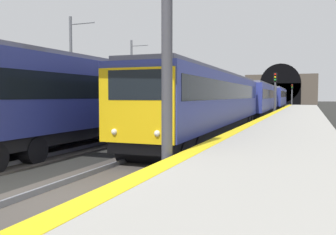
# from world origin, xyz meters

# --- Properties ---
(ground_plane) EXTENTS (320.00, 320.00, 0.00)m
(ground_plane) POSITION_xyz_m (0.00, 0.00, 0.00)
(ground_plane) COLOR black
(platform_right) EXTENTS (112.00, 4.27, 0.94)m
(platform_right) POSITION_xyz_m (0.00, -4.31, 0.47)
(platform_right) COLOR #9E9B93
(platform_right) RESTS_ON ground_plane
(platform_right_edge_strip) EXTENTS (112.00, 0.50, 0.01)m
(platform_right_edge_strip) POSITION_xyz_m (0.00, -2.42, 0.94)
(platform_right_edge_strip) COLOR yellow
(platform_right_edge_strip) RESTS_ON platform_right
(track_main_line) EXTENTS (160.00, 3.16, 0.21)m
(track_main_line) POSITION_xyz_m (0.00, 0.00, 0.04)
(track_main_line) COLOR #423D38
(track_main_line) RESTS_ON ground_plane
(train_main_approaching) EXTENTS (62.42, 3.17, 3.78)m
(train_main_approaching) POSITION_xyz_m (34.78, -0.00, 2.18)
(train_main_approaching) COLOR navy
(train_main_approaching) RESTS_ON ground_plane
(train_adjacent_platform) EXTENTS (42.68, 3.12, 5.09)m
(train_adjacent_platform) POSITION_xyz_m (21.76, 4.79, 2.40)
(train_adjacent_platform) COLOR navy
(train_adjacent_platform) RESTS_ON ground_plane
(railway_signal_mid) EXTENTS (0.39, 0.38, 5.01)m
(railway_signal_mid) POSITION_xyz_m (34.81, -1.74, 3.04)
(railway_signal_mid) COLOR #4C4C54
(railway_signal_mid) RESTS_ON ground_plane
(railway_signal_far) EXTENTS (0.39, 0.38, 5.00)m
(railway_signal_far) POSITION_xyz_m (75.82, -1.74, 3.04)
(railway_signal_far) COLOR #4C4C54
(railway_signal_far) RESTS_ON ground_plane
(tunnel_portal) EXTENTS (2.64, 19.68, 11.44)m
(tunnel_portal) POSITION_xyz_m (99.08, 2.39, 4.27)
(tunnel_portal) COLOR #51473D
(tunnel_portal) RESTS_ON ground_plane
(catenary_mast_near) EXTENTS (0.22, 2.24, 8.42)m
(catenary_mast_near) POSITION_xyz_m (16.09, 11.60, 4.33)
(catenary_mast_near) COLOR #595B60
(catenary_mast_near) RESTS_ON ground_plane
(catenary_mast_far) EXTENTS (0.22, 1.95, 8.08)m
(catenary_mast_far) POSITION_xyz_m (26.01, 11.61, 4.14)
(catenary_mast_far) COLOR #595B60
(catenary_mast_far) RESTS_ON ground_plane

